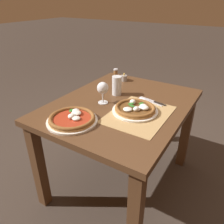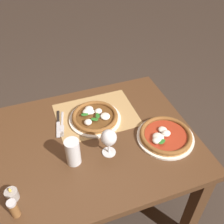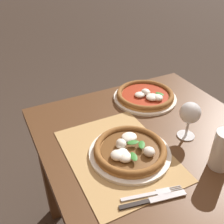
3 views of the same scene
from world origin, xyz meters
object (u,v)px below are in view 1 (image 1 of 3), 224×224
(wine_glass, at_px, (103,89))
(knife, at_px, (153,101))
(pizza_far, at_px, (72,119))
(pepper_shaker, at_px, (116,74))
(pizza_near, at_px, (135,109))
(pint_glass, at_px, (117,86))
(fork, at_px, (150,102))
(votive_candle, at_px, (124,78))

(wine_glass, relative_size, knife, 0.72)
(wine_glass, xyz_separation_m, knife, (0.20, -0.29, -0.10))
(pizza_far, xyz_separation_m, pepper_shaker, (0.79, 0.17, 0.03))
(wine_glass, bearing_deg, knife, -55.29)
(pizza_near, bearing_deg, pint_glass, 53.63)
(pizza_far, bearing_deg, pepper_shaker, 12.21)
(fork, height_order, knife, knife)
(pizza_near, xyz_separation_m, pizza_far, (-0.31, 0.27, -0.00))
(pepper_shaker, bearing_deg, pizza_far, -167.79)
(pizza_near, distance_m, pint_glass, 0.31)
(pizza_far, bearing_deg, knife, -30.19)
(pizza_near, bearing_deg, pizza_far, 139.50)
(fork, relative_size, pepper_shaker, 2.05)
(pizza_far, height_order, wine_glass, wine_glass)
(pizza_far, distance_m, wine_glass, 0.33)
(pizza_far, distance_m, pint_glass, 0.50)
(pint_glass, distance_m, votive_candle, 0.32)
(pizza_far, relative_size, knife, 1.43)
(knife, bearing_deg, pint_glass, 94.48)
(pepper_shaker, bearing_deg, knife, -119.72)
(pizza_near, relative_size, fork, 1.50)
(votive_candle, bearing_deg, wine_glass, -168.63)
(pizza_near, relative_size, pint_glass, 2.06)
(fork, bearing_deg, pizza_far, 149.71)
(wine_glass, height_order, pepper_shaker, wine_glass)
(pizza_near, xyz_separation_m, fork, (0.19, -0.02, -0.02))
(pizza_far, distance_m, pepper_shaker, 0.81)
(pizza_near, height_order, pepper_shaker, pepper_shaker)
(pint_glass, xyz_separation_m, fork, (0.00, -0.28, -0.06))
(wine_glass, height_order, pint_glass, wine_glass)
(pizza_near, distance_m, votive_candle, 0.60)
(pizza_near, height_order, fork, pizza_near)
(fork, bearing_deg, wine_glass, 122.90)
(pizza_near, bearing_deg, votive_candle, 36.11)
(fork, height_order, pepper_shaker, pepper_shaker)
(wine_glass, distance_m, pint_glass, 0.18)
(pizza_far, relative_size, fork, 1.55)
(pizza_far, xyz_separation_m, fork, (0.50, -0.29, -0.01))
(wine_glass, bearing_deg, pint_glass, -1.84)
(knife, height_order, pepper_shaker, pepper_shaker)
(pint_glass, distance_m, knife, 0.29)
(pizza_near, bearing_deg, knife, -9.78)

